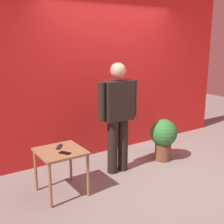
{
  "coord_description": "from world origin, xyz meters",
  "views": [
    {
      "loc": [
        -2.74,
        -2.88,
        1.93
      ],
      "look_at": [
        -0.48,
        0.55,
        0.92
      ],
      "focal_mm": 47.31,
      "sensor_mm": 36.0,
      "label": 1
    }
  ],
  "objects_px": {
    "tv_remote": "(59,147)",
    "potted_plant": "(163,136)",
    "cell_phone": "(65,153)",
    "standing_person": "(118,113)",
    "side_table": "(61,157)"
  },
  "relations": [
    {
      "from": "cell_phone",
      "to": "side_table",
      "type": "bearing_deg",
      "value": 60.71
    },
    {
      "from": "tv_remote",
      "to": "potted_plant",
      "type": "xyz_separation_m",
      "value": [
        1.8,
        -0.01,
        -0.19
      ]
    },
    {
      "from": "tv_remote",
      "to": "potted_plant",
      "type": "bearing_deg",
      "value": 37.08
    },
    {
      "from": "standing_person",
      "to": "tv_remote",
      "type": "height_order",
      "value": "standing_person"
    },
    {
      "from": "standing_person",
      "to": "tv_remote",
      "type": "relative_size",
      "value": 9.53
    },
    {
      "from": "tv_remote",
      "to": "side_table",
      "type": "bearing_deg",
      "value": -68.52
    },
    {
      "from": "side_table",
      "to": "tv_remote",
      "type": "height_order",
      "value": "tv_remote"
    },
    {
      "from": "cell_phone",
      "to": "standing_person",
      "type": "bearing_deg",
      "value": -16.1
    },
    {
      "from": "standing_person",
      "to": "side_table",
      "type": "height_order",
      "value": "standing_person"
    },
    {
      "from": "cell_phone",
      "to": "tv_remote",
      "type": "bearing_deg",
      "value": 52.19
    },
    {
      "from": "standing_person",
      "to": "side_table",
      "type": "xyz_separation_m",
      "value": [
        -0.97,
        -0.15,
        -0.41
      ]
    },
    {
      "from": "side_table",
      "to": "cell_phone",
      "type": "height_order",
      "value": "cell_phone"
    },
    {
      "from": "side_table",
      "to": "tv_remote",
      "type": "xyz_separation_m",
      "value": [
        0.03,
        0.1,
        0.09
      ]
    },
    {
      "from": "cell_phone",
      "to": "potted_plant",
      "type": "bearing_deg",
      "value": -25.26
    },
    {
      "from": "side_table",
      "to": "tv_remote",
      "type": "relative_size",
      "value": 3.45
    }
  ]
}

